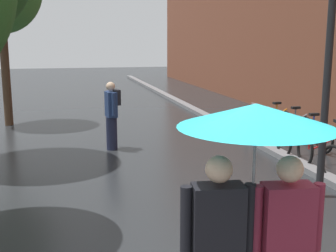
{
  "coord_description": "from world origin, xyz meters",
  "views": [
    {
      "loc": [
        -1.48,
        -2.86,
        2.55
      ],
      "look_at": [
        -0.03,
        3.08,
        1.35
      ],
      "focal_mm": 46.33,
      "sensor_mm": 36.0,
      "label": 1
    }
  ],
  "objects_px": {
    "parked_bicycle_5": "(270,124)",
    "parked_bicycle_2": "(328,147)",
    "couple_under_umbrella": "(254,188)",
    "street_lamp_post": "(329,47)",
    "pedestrian_walking_midground": "(112,114)",
    "parked_bicycle_4": "(287,130)",
    "parked_bicycle_3": "(304,139)"
  },
  "relations": [
    {
      "from": "parked_bicycle_5",
      "to": "street_lamp_post",
      "type": "height_order",
      "value": "street_lamp_post"
    },
    {
      "from": "parked_bicycle_4",
      "to": "couple_under_umbrella",
      "type": "distance_m",
      "value": 7.78
    },
    {
      "from": "parked_bicycle_3",
      "to": "parked_bicycle_5",
      "type": "height_order",
      "value": "same"
    },
    {
      "from": "parked_bicycle_4",
      "to": "pedestrian_walking_midground",
      "type": "distance_m",
      "value": 4.35
    },
    {
      "from": "parked_bicycle_5",
      "to": "pedestrian_walking_midground",
      "type": "bearing_deg",
      "value": -176.44
    },
    {
      "from": "parked_bicycle_3",
      "to": "couple_under_umbrella",
      "type": "xyz_separation_m",
      "value": [
        -3.87,
        -5.61,
        1.06
      ]
    },
    {
      "from": "parked_bicycle_4",
      "to": "parked_bicycle_5",
      "type": "height_order",
      "value": "same"
    },
    {
      "from": "parked_bicycle_2",
      "to": "street_lamp_post",
      "type": "bearing_deg",
      "value": -127.23
    },
    {
      "from": "parked_bicycle_5",
      "to": "street_lamp_post",
      "type": "xyz_separation_m",
      "value": [
        -1.25,
        -4.29,
        2.08
      ]
    },
    {
      "from": "parked_bicycle_4",
      "to": "street_lamp_post",
      "type": "height_order",
      "value": "street_lamp_post"
    },
    {
      "from": "parked_bicycle_2",
      "to": "parked_bicycle_4",
      "type": "relative_size",
      "value": 1.05
    },
    {
      "from": "couple_under_umbrella",
      "to": "pedestrian_walking_midground",
      "type": "xyz_separation_m",
      "value": [
        -0.3,
        7.16,
        -0.57
      ]
    },
    {
      "from": "parked_bicycle_5",
      "to": "parked_bicycle_2",
      "type": "bearing_deg",
      "value": -89.91
    },
    {
      "from": "parked_bicycle_3",
      "to": "couple_under_umbrella",
      "type": "relative_size",
      "value": 0.52
    },
    {
      "from": "parked_bicycle_3",
      "to": "pedestrian_walking_midground",
      "type": "height_order",
      "value": "pedestrian_walking_midground"
    },
    {
      "from": "parked_bicycle_4",
      "to": "street_lamp_post",
      "type": "xyz_separation_m",
      "value": [
        -1.3,
        -3.46,
        2.08
      ]
    },
    {
      "from": "parked_bicycle_3",
      "to": "parked_bicycle_4",
      "type": "height_order",
      "value": "same"
    },
    {
      "from": "parked_bicycle_5",
      "to": "couple_under_umbrella",
      "type": "bearing_deg",
      "value": -117.87
    },
    {
      "from": "couple_under_umbrella",
      "to": "street_lamp_post",
      "type": "height_order",
      "value": "street_lamp_post"
    },
    {
      "from": "parked_bicycle_5",
      "to": "pedestrian_walking_midground",
      "type": "xyz_separation_m",
      "value": [
        -4.22,
        -0.26,
        0.49
      ]
    },
    {
      "from": "parked_bicycle_4",
      "to": "parked_bicycle_5",
      "type": "distance_m",
      "value": 0.83
    },
    {
      "from": "parked_bicycle_3",
      "to": "parked_bicycle_5",
      "type": "xyz_separation_m",
      "value": [
        0.06,
        1.82,
        0.0
      ]
    },
    {
      "from": "parked_bicycle_5",
      "to": "street_lamp_post",
      "type": "distance_m",
      "value": 4.93
    },
    {
      "from": "parked_bicycle_2",
      "to": "parked_bicycle_4",
      "type": "distance_m",
      "value": 1.82
    },
    {
      "from": "parked_bicycle_3",
      "to": "parked_bicycle_5",
      "type": "bearing_deg",
      "value": 88.27
    },
    {
      "from": "parked_bicycle_2",
      "to": "couple_under_umbrella",
      "type": "height_order",
      "value": "couple_under_umbrella"
    },
    {
      "from": "parked_bicycle_2",
      "to": "parked_bicycle_3",
      "type": "height_order",
      "value": "same"
    },
    {
      "from": "parked_bicycle_2",
      "to": "couple_under_umbrella",
      "type": "bearing_deg",
      "value": -129.44
    },
    {
      "from": "parked_bicycle_2",
      "to": "street_lamp_post",
      "type": "height_order",
      "value": "street_lamp_post"
    },
    {
      "from": "couple_under_umbrella",
      "to": "parked_bicycle_2",
      "type": "bearing_deg",
      "value": 50.56
    },
    {
      "from": "parked_bicycle_2",
      "to": "parked_bicycle_4",
      "type": "height_order",
      "value": "same"
    },
    {
      "from": "parked_bicycle_5",
      "to": "couple_under_umbrella",
      "type": "height_order",
      "value": "couple_under_umbrella"
    }
  ]
}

